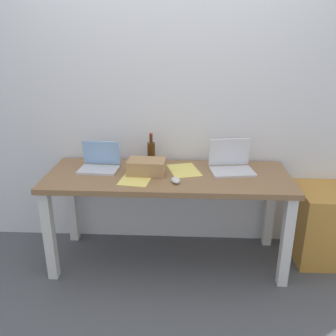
{
  "coord_description": "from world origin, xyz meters",
  "views": [
    {
      "loc": [
        0.12,
        -2.47,
        1.71
      ],
      "look_at": [
        0.0,
        0.0,
        0.79
      ],
      "focal_mm": 38.16,
      "sensor_mm": 36.0,
      "label": 1
    }
  ],
  "objects_px": {
    "cardboard_box": "(146,167)",
    "filing_cabinet": "(321,224)",
    "computer_mouse": "(176,180)",
    "beer_bottle": "(151,152)",
    "desk": "(168,187)",
    "laptop_left": "(100,164)",
    "laptop_right": "(231,165)"
  },
  "relations": [
    {
      "from": "beer_bottle",
      "to": "computer_mouse",
      "type": "bearing_deg",
      "value": -61.7
    },
    {
      "from": "desk",
      "to": "beer_bottle",
      "type": "bearing_deg",
      "value": 122.19
    },
    {
      "from": "computer_mouse",
      "to": "cardboard_box",
      "type": "bearing_deg",
      "value": 127.94
    },
    {
      "from": "beer_bottle",
      "to": "desk",
      "type": "bearing_deg",
      "value": -57.81
    },
    {
      "from": "laptop_left",
      "to": "beer_bottle",
      "type": "relative_size",
      "value": 1.22
    },
    {
      "from": "desk",
      "to": "laptop_right",
      "type": "distance_m",
      "value": 0.51
    },
    {
      "from": "desk",
      "to": "beer_bottle",
      "type": "distance_m",
      "value": 0.34
    },
    {
      "from": "laptop_right",
      "to": "laptop_left",
      "type": "bearing_deg",
      "value": -179.04
    },
    {
      "from": "desk",
      "to": "laptop_right",
      "type": "xyz_separation_m",
      "value": [
        0.48,
        0.09,
        0.15
      ]
    },
    {
      "from": "beer_bottle",
      "to": "computer_mouse",
      "type": "relative_size",
      "value": 2.51
    },
    {
      "from": "desk",
      "to": "beer_bottle",
      "type": "xyz_separation_m",
      "value": [
        -0.15,
        0.23,
        0.2
      ]
    },
    {
      "from": "beer_bottle",
      "to": "filing_cabinet",
      "type": "xyz_separation_m",
      "value": [
        1.36,
        -0.12,
        -0.54
      ]
    },
    {
      "from": "desk",
      "to": "computer_mouse",
      "type": "height_order",
      "value": "computer_mouse"
    },
    {
      "from": "filing_cabinet",
      "to": "laptop_left",
      "type": "bearing_deg",
      "value": -178.94
    },
    {
      "from": "laptop_right",
      "to": "cardboard_box",
      "type": "xyz_separation_m",
      "value": [
        -0.64,
        -0.09,
        0.0
      ]
    },
    {
      "from": "beer_bottle",
      "to": "filing_cabinet",
      "type": "height_order",
      "value": "beer_bottle"
    },
    {
      "from": "laptop_right",
      "to": "beer_bottle",
      "type": "xyz_separation_m",
      "value": [
        -0.62,
        0.14,
        0.04
      ]
    },
    {
      "from": "computer_mouse",
      "to": "beer_bottle",
      "type": "bearing_deg",
      "value": 101.91
    },
    {
      "from": "laptop_left",
      "to": "laptop_right",
      "type": "height_order",
      "value": "laptop_right"
    },
    {
      "from": "desk",
      "to": "computer_mouse",
      "type": "bearing_deg",
      "value": -68.11
    },
    {
      "from": "cardboard_box",
      "to": "filing_cabinet",
      "type": "distance_m",
      "value": 1.47
    },
    {
      "from": "laptop_right",
      "to": "computer_mouse",
      "type": "height_order",
      "value": "laptop_right"
    },
    {
      "from": "laptop_right",
      "to": "beer_bottle",
      "type": "height_order",
      "value": "beer_bottle"
    },
    {
      "from": "desk",
      "to": "filing_cabinet",
      "type": "xyz_separation_m",
      "value": [
        1.22,
        0.11,
        -0.34
      ]
    },
    {
      "from": "computer_mouse",
      "to": "cardboard_box",
      "type": "xyz_separation_m",
      "value": [
        -0.22,
        0.16,
        0.04
      ]
    },
    {
      "from": "laptop_right",
      "to": "cardboard_box",
      "type": "bearing_deg",
      "value": -172.22
    },
    {
      "from": "laptop_left",
      "to": "filing_cabinet",
      "type": "distance_m",
      "value": 1.82
    },
    {
      "from": "laptop_left",
      "to": "laptop_right",
      "type": "bearing_deg",
      "value": 0.96
    },
    {
      "from": "filing_cabinet",
      "to": "computer_mouse",
      "type": "bearing_deg",
      "value": -167.25
    },
    {
      "from": "laptop_left",
      "to": "cardboard_box",
      "type": "distance_m",
      "value": 0.38
    },
    {
      "from": "laptop_right",
      "to": "filing_cabinet",
      "type": "relative_size",
      "value": 0.59
    },
    {
      "from": "desk",
      "to": "laptop_left",
      "type": "height_order",
      "value": "laptop_left"
    }
  ]
}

